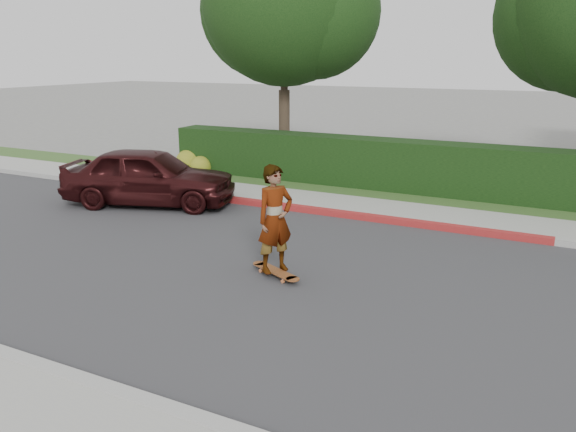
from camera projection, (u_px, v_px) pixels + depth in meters
name	position (u px, v px, depth m)	size (l,w,h in m)	color
ground	(473.00, 314.00, 8.55)	(120.00, 120.00, 0.00)	slate
road	(473.00, 314.00, 8.55)	(60.00, 8.00, 0.01)	#2D2D30
curb_far	(504.00, 235.00, 12.06)	(60.00, 0.20, 0.15)	#9E9E99
curb_red_section	(294.00, 208.00, 14.19)	(12.00, 0.21, 0.15)	maroon
sidewalk_far	(508.00, 225.00, 12.84)	(60.00, 1.60, 0.12)	gray
planting_strip	(515.00, 209.00, 14.22)	(60.00, 1.60, 0.10)	#2D4C1E
hedge	(406.00, 167.00, 15.82)	(15.00, 1.00, 1.50)	black
flowering_shrub	(193.00, 164.00, 18.53)	(1.40, 1.00, 0.90)	#2D4C19
tree_left	(286.00, 7.00, 17.78)	(5.99, 5.21, 8.00)	#33261C
skateboard	(276.00, 271.00, 9.95)	(1.18, 0.71, 0.11)	orange
skateboarder	(275.00, 219.00, 9.68)	(0.69, 0.46, 1.90)	white
car_maroon	(149.00, 176.00, 14.62)	(1.79, 4.46, 1.52)	black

